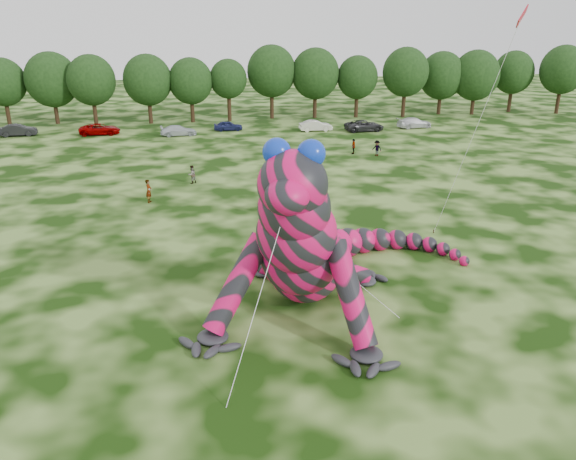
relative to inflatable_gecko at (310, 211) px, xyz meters
The scene contains 29 objects.
ground 5.68m from the inflatable_gecko, 144.74° to the right, with size 240.00×240.00×0.00m, color #16330A.
inflatable_gecko is the anchor object (origin of this frame).
flying_kite 14.56m from the inflatable_gecko, 14.03° to the left, with size 2.13×5.60×15.02m.
tree_4 65.37m from the inflatable_gecko, 119.64° to the left, with size 6.22×5.60×9.06m, color black, non-canonical shape.
tree_5 62.15m from the inflatable_gecko, 114.54° to the left, with size 7.16×6.44×9.80m, color black, non-canonical shape.
tree_6 58.41m from the inflatable_gecko, 110.28° to the left, with size 6.52×5.86×9.49m, color black, non-canonical shape.
tree_7 56.37m from the inflatable_gecko, 103.09° to the left, with size 6.68×6.01×9.48m, color black, non-canonical shape.
tree_8 55.52m from the inflatable_gecko, 97.14° to the left, with size 6.14×5.53×8.94m, color black, non-canonical shape.
tree_9 55.47m from the inflatable_gecko, 91.67° to the left, with size 5.27×4.74×8.68m, color black, non-canonical shape.
tree_10 56.88m from the inflatable_gecko, 85.25° to the left, with size 7.09×6.38×10.50m, color black, non-canonical shape.
tree_11 57.38m from the inflatable_gecko, 78.85° to the left, with size 7.01×6.31×10.07m, color black, non-canonical shape.
tree_12 58.47m from the inflatable_gecko, 72.76° to the left, with size 5.99×5.39×8.97m, color black, non-canonical shape.
tree_13 60.40m from the inflatable_gecko, 66.12° to the left, with size 6.83×6.15×10.13m, color black, non-canonical shape.
tree_14 64.62m from the inflatable_gecko, 61.56° to the left, with size 6.82×6.14×9.40m, color black, non-canonical shape.
tree_15 66.35m from the inflatable_gecko, 57.36° to the left, with size 7.17×6.45×9.63m, color black, non-canonical shape.
tree_16 71.64m from the inflatable_gecko, 53.35° to the left, with size 6.26×5.63×9.37m, color black, non-canonical shape.
tree_17 73.66m from the inflatable_gecko, 48.03° to the left, with size 6.98×6.28×10.30m, color black, non-canonical shape.
car_1 55.85m from the inflatable_gecko, 120.84° to the left, with size 1.56×4.47×1.47m, color black.
car_2 50.87m from the inflatable_gecko, 111.40° to the left, with size 2.33×5.05×1.40m, color #890000.
car_3 46.14m from the inflatable_gecko, 100.73° to the left, with size 1.82×4.48×1.30m, color silver.
car_4 47.92m from the inflatable_gecko, 92.62° to the left, with size 1.52×3.78×1.29m, color #1A2050.
car_5 46.79m from the inflatable_gecko, 78.65° to the left, with size 1.49×4.28×1.41m, color silver.
car_6 47.53m from the inflatable_gecko, 70.86° to the left, with size 2.39×5.18×1.44m, color #2B2A2D.
car_7 51.55m from the inflatable_gecko, 63.59° to the left, with size 1.94×4.78×1.39m, color silver.
spectator_0 20.37m from the inflatable_gecko, 119.54° to the left, with size 0.69×0.45×1.88m, color gray.
spectator_5 13.86m from the inflatable_gecko, 93.86° to the left, with size 1.69×0.54×1.82m, color gray.
spectator_2 33.48m from the inflatable_gecko, 67.04° to the left, with size 1.09×0.63×1.69m, color gray.
spectator_1 23.82m from the inflatable_gecko, 106.19° to the left, with size 0.79×0.62×1.63m, color gray.
spectator_3 33.98m from the inflatable_gecko, 71.43° to the left, with size 0.96×0.40×1.63m, color gray.
Camera 1 is at (-2.38, -24.92, 13.82)m, focal length 35.00 mm.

